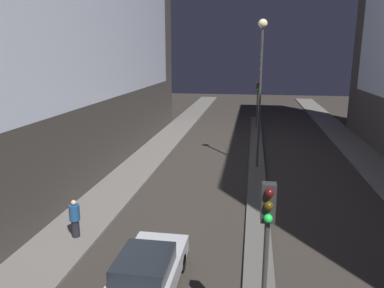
{
  "coord_description": "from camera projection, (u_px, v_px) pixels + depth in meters",
  "views": [
    {
      "loc": [
        -0.43,
        -3.94,
        7.52
      ],
      "look_at": [
        -3.48,
        14.8,
        2.87
      ],
      "focal_mm": 35.0,
      "sensor_mm": 36.0,
      "label": 1
    }
  ],
  "objects": [
    {
      "name": "pedestrian_on_left_sidewalk",
      "position": [
        75.0,
        218.0,
        15.26
      ],
      "size": [
        0.43,
        0.43,
        1.6
      ],
      "color": "black",
      "rests_on": "sidewalk_left"
    },
    {
      "name": "traffic_light_mid",
      "position": [
        257.0,
        94.0,
        36.82
      ],
      "size": [
        0.32,
        0.42,
        4.58
      ],
      "color": "#383838",
      "rests_on": "median_strip"
    },
    {
      "name": "median_strip",
      "position": [
        257.0,
        166.0,
        25.3
      ],
      "size": [
        1.06,
        39.34,
        0.15
      ],
      "color": "#56544F",
      "rests_on": "ground"
    },
    {
      "name": "car_left_lane",
      "position": [
        147.0,
        273.0,
        11.78
      ],
      "size": [
        1.87,
        4.54,
        1.51
      ],
      "color": "#B2B2B7",
      "rests_on": "ground"
    },
    {
      "name": "street_lamp",
      "position": [
        261.0,
        67.0,
        23.36
      ],
      "size": [
        0.56,
        0.56,
        9.37
      ],
      "color": "#383838",
      "rests_on": "median_strip"
    },
    {
      "name": "traffic_light_near",
      "position": [
        267.0,
        235.0,
        8.45
      ],
      "size": [
        0.32,
        0.42,
        4.58
      ],
      "color": "#383838",
      "rests_on": "median_strip"
    }
  ]
}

